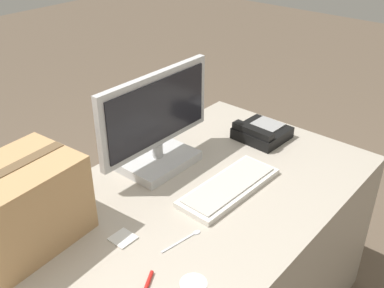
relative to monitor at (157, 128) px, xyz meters
name	(u,v)px	position (x,y,z in m)	size (l,w,h in m)	color
monitor	(157,128)	(0.00, 0.00, 0.00)	(0.57, 0.23, 0.40)	#B7B7B7
keyboard	(229,187)	(0.05, -0.33, -0.16)	(0.45, 0.18, 0.03)	beige
desk_phone	(261,132)	(0.47, -0.20, -0.14)	(0.22, 0.22, 0.08)	black
spoon	(187,238)	(-0.27, -0.39, -0.17)	(0.17, 0.04, 0.00)	silver
cardboard_box	(19,206)	(-0.61, 0.01, -0.03)	(0.40, 0.30, 0.28)	tan
sticky_note_pad	(123,238)	(-0.41, -0.23, -0.17)	(0.07, 0.07, 0.01)	silver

